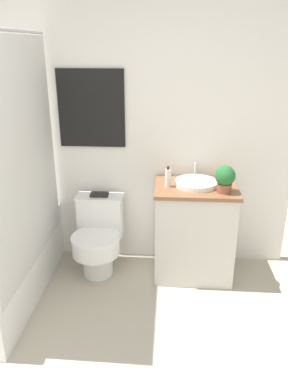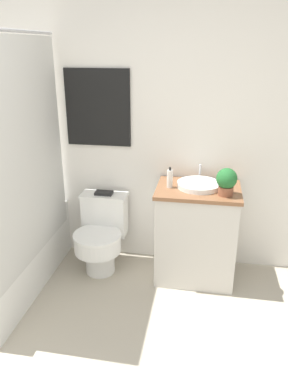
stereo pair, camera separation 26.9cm
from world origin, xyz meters
TOP-DOWN VIEW (x-y plane):
  - wall_back at (-0.00, 2.12)m, footprint 3.19×0.07m
  - shower_area at (-0.77, 1.40)m, footprint 0.63×1.38m
  - toilet at (-0.07, 1.81)m, footprint 0.41×0.56m
  - vanity at (0.75, 1.83)m, footprint 0.67×0.51m
  - sink at (0.75, 1.85)m, footprint 0.35×0.38m
  - soap_bottle at (0.52, 1.81)m, footprint 0.05×0.05m
  - potted_plant at (0.96, 1.71)m, footprint 0.16×0.16m
  - book_on_tank at (-0.07, 1.95)m, footprint 0.15×0.09m

SIDE VIEW (x-z plane):
  - shower_area at x=-0.77m, z-range -0.68..1.30m
  - toilet at x=-0.07m, z-range 0.00..0.66m
  - vanity at x=0.75m, z-range 0.00..0.82m
  - book_on_tank at x=-0.07m, z-range 0.66..0.68m
  - sink at x=0.75m, z-range 0.77..0.90m
  - soap_bottle at x=0.52m, z-range 0.81..0.97m
  - potted_plant at x=0.96m, z-range 0.83..1.04m
  - wall_back at x=0.00m, z-range 0.00..2.50m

